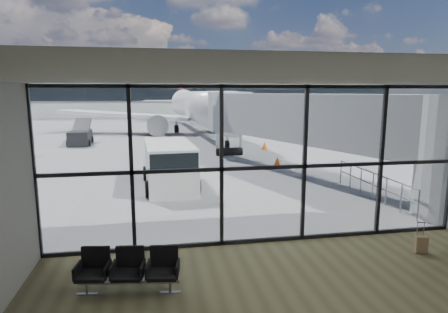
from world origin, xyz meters
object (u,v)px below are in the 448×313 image
object	(u,v)px
seating_row	(129,268)
service_van	(170,165)
belt_loader	(80,136)
mobile_stairs	(6,149)
suitcase	(421,245)
airliner	(198,107)

from	to	relation	value
seating_row	service_van	distance (m)	8.99
seating_row	belt_loader	size ratio (longest dim) A/B	0.49
service_van	mobile_stairs	bearing A→B (deg)	132.66
suitcase	mobile_stairs	world-z (taller)	mobile_stairs
airliner	belt_loader	bearing A→B (deg)	-144.63
suitcase	mobile_stairs	xyz separation A→B (m)	(-16.91, 18.42, 0.26)
airliner	belt_loader	distance (m)	13.96
suitcase	belt_loader	world-z (taller)	belt_loader
service_van	mobile_stairs	xyz separation A→B (m)	(-10.52, 10.11, -0.52)
service_van	suitcase	bearing A→B (deg)	-55.93
airliner	mobile_stairs	distance (m)	20.38
seating_row	suitcase	xyz separation A→B (m)	(7.56, 0.59, -0.28)
seating_row	belt_loader	xyz separation A→B (m)	(-5.61, 24.49, 0.14)
suitcase	service_van	xyz separation A→B (m)	(-6.39, 8.31, 0.78)
airliner	service_van	size ratio (longest dim) A/B	7.05
mobile_stairs	suitcase	bearing A→B (deg)	-26.72
airliner	mobile_stairs	world-z (taller)	airliner
suitcase	service_van	bearing A→B (deg)	141.64
suitcase	airliner	size ratio (longest dim) A/B	0.03
seating_row	mobile_stairs	bearing A→B (deg)	124.08
service_van	mobile_stairs	distance (m)	14.60
belt_loader	mobile_stairs	bearing A→B (deg)	-127.03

